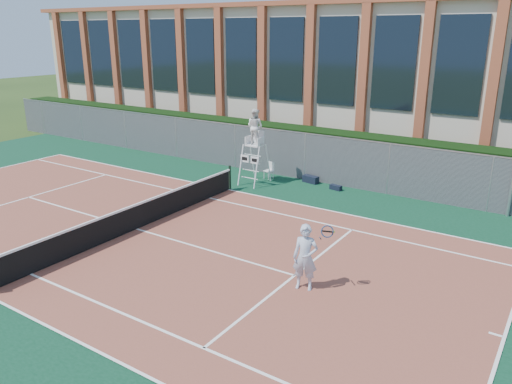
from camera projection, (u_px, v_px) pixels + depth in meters
The scene contains 12 objects.
ground at pixel (137, 230), 17.63m from camera, with size 120.00×120.00×0.00m, color #233814.
apron at pixel (157, 221), 18.43m from camera, with size 36.00×20.00×0.01m, color #0B321D.
tennis_court at pixel (136, 229), 17.63m from camera, with size 23.77×10.97×0.02m, color brown.
tennis_net at pixel (135, 216), 17.47m from camera, with size 0.10×11.30×1.10m.
fence at pixel (269, 151), 24.28m from camera, with size 40.00×0.06×2.20m, color #595E60, non-canonical shape.
hedge at pixel (281, 147), 25.23m from camera, with size 40.00×1.40×2.20m, color black.
building at pixel (348, 74), 30.61m from camera, with size 45.00×10.60×8.22m.
umpire_chair at pixel (255, 129), 22.25m from camera, with size 0.97×1.49×3.47m.
plastic_chair at pixel (270, 169), 23.58m from camera, with size 0.46×0.46×0.80m.
sports_bag_near at pixel (311, 179), 23.02m from camera, with size 0.76×0.30×0.32m, color black.
sports_bag_far at pixel (336, 187), 22.00m from camera, with size 0.53×0.23×0.21m, color black.
tennis_player at pixel (305, 257), 13.28m from camera, with size 1.07×0.77×1.85m.
Camera 1 is at (12.54, -11.33, 6.71)m, focal length 35.00 mm.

